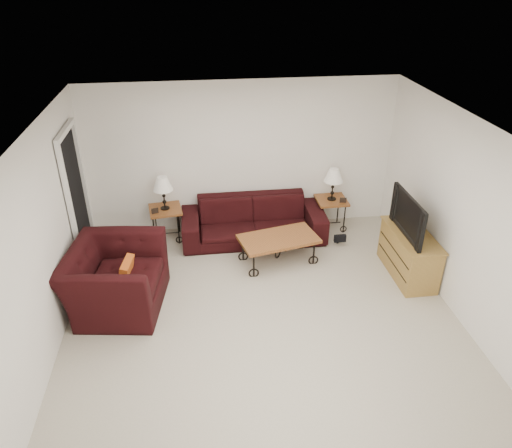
{
  "coord_description": "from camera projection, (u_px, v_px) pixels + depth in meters",
  "views": [
    {
      "loc": [
        -0.71,
        -4.82,
        4.09
      ],
      "look_at": [
        0.0,
        0.7,
        1.0
      ],
      "focal_mm": 33.7,
      "sensor_mm": 36.0,
      "label": 1
    }
  ],
  "objects": [
    {
      "name": "side_table_right",
      "position": [
        330.0,
        214.0,
        8.18
      ],
      "size": [
        0.51,
        0.51,
        0.55
      ],
      "primitive_type": "cube",
      "rotation": [
        0.0,
        0.0,
        0.01
      ],
      "color": "#9C5127",
      "rests_on": "ground"
    },
    {
      "name": "photo_frame_right",
      "position": [
        343.0,
        200.0,
        7.91
      ],
      "size": [
        0.11,
        0.04,
        0.09
      ],
      "primitive_type": "cube",
      "rotation": [
        0.0,
        0.0,
        -0.2
      ],
      "color": "black",
      "rests_on": "side_table_right"
    },
    {
      "name": "backpack",
      "position": [
        338.0,
        233.0,
        7.76
      ],
      "size": [
        0.36,
        0.32,
        0.38
      ],
      "primitive_type": "ellipsoid",
      "rotation": [
        0.0,
        0.0,
        0.41
      ],
      "color": "black",
      "rests_on": "ground"
    },
    {
      "name": "wall_front",
      "position": [
        313.0,
        407.0,
        3.47
      ],
      "size": [
        5.0,
        0.02,
        2.5
      ],
      "primitive_type": "cube",
      "color": "white",
      "rests_on": "ground"
    },
    {
      "name": "photo_frame_left",
      "position": [
        155.0,
        211.0,
        7.57
      ],
      "size": [
        0.11,
        0.05,
        0.09
      ],
      "primitive_type": "cube",
      "rotation": [
        0.0,
        0.0,
        0.31
      ],
      "color": "black",
      "rests_on": "side_table_left"
    },
    {
      "name": "wall_right",
      "position": [
        464.0,
        221.0,
        5.92
      ],
      "size": [
        0.02,
        5.0,
        2.5
      ],
      "primitive_type": "cube",
      "color": "white",
      "rests_on": "ground"
    },
    {
      "name": "tv_stand",
      "position": [
        409.0,
        254.0,
        6.94
      ],
      "size": [
        0.47,
        1.13,
        0.68
      ],
      "primitive_type": "cube",
      "color": "#A47C3D",
      "rests_on": "ground"
    },
    {
      "name": "wall_back",
      "position": [
        242.0,
        157.0,
        7.8
      ],
      "size": [
        5.0,
        0.02,
        2.5
      ],
      "primitive_type": "cube",
      "color": "white",
      "rests_on": "ground"
    },
    {
      "name": "sofa",
      "position": [
        253.0,
        220.0,
        7.84
      ],
      "size": [
        2.32,
        0.91,
        0.68
      ],
      "primitive_type": "imported",
      "color": "black",
      "rests_on": "ground"
    },
    {
      "name": "armchair",
      "position": [
        116.0,
        278.0,
        6.27
      ],
      "size": [
        1.32,
        1.46,
        0.85
      ],
      "primitive_type": "imported",
      "rotation": [
        0.0,
        0.0,
        1.43
      ],
      "color": "black",
      "rests_on": "ground"
    },
    {
      "name": "side_table_left",
      "position": [
        167.0,
        223.0,
        7.87
      ],
      "size": [
        0.57,
        0.57,
        0.55
      ],
      "primitive_type": "cube",
      "rotation": [
        0.0,
        0.0,
        0.13
      ],
      "color": "#9C5127",
      "rests_on": "ground"
    },
    {
      "name": "lamp_left",
      "position": [
        164.0,
        193.0,
        7.6
      ],
      "size": [
        0.35,
        0.35,
        0.55
      ],
      "primitive_type": null,
      "rotation": [
        0.0,
        0.0,
        0.13
      ],
      "color": "black",
      "rests_on": "side_table_left"
    },
    {
      "name": "ceiling",
      "position": [
        265.0,
        131.0,
        5.03
      ],
      "size": [
        5.0,
        5.0,
        0.0
      ],
      "primitive_type": "plane",
      "color": "white",
      "rests_on": "wall_back"
    },
    {
      "name": "wall_left",
      "position": [
        42.0,
        249.0,
        5.35
      ],
      "size": [
        0.02,
        5.0,
        2.5
      ],
      "primitive_type": "cube",
      "color": "white",
      "rests_on": "ground"
    },
    {
      "name": "doorway",
      "position": [
        77.0,
        202.0,
        6.9
      ],
      "size": [
        0.08,
        0.94,
        2.04
      ],
      "primitive_type": "cube",
      "color": "black",
      "rests_on": "ground"
    },
    {
      "name": "television",
      "position": [
        414.0,
        216.0,
        6.63
      ],
      "size": [
        0.13,
        1.01,
        0.58
      ],
      "primitive_type": "imported",
      "rotation": [
        0.0,
        0.0,
        -1.57
      ],
      "color": "black",
      "rests_on": "tv_stand"
    },
    {
      "name": "ground",
      "position": [
        263.0,
        317.0,
        6.24
      ],
      "size": [
        5.0,
        5.0,
        0.0
      ],
      "primitive_type": "plane",
      "color": "beige",
      "rests_on": "ground"
    },
    {
      "name": "throw_pillow",
      "position": [
        126.0,
        274.0,
        6.19
      ],
      "size": [
        0.16,
        0.4,
        0.39
      ],
      "primitive_type": "cube",
      "rotation": [
        0.0,
        0.0,
        1.43
      ],
      "color": "orange",
      "rests_on": "armchair"
    },
    {
      "name": "coffee_table",
      "position": [
        278.0,
        250.0,
        7.28
      ],
      "size": [
        1.26,
        0.87,
        0.43
      ],
      "primitive_type": "cube",
      "rotation": [
        0.0,
        0.0,
        0.23
      ],
      "color": "#9C5127",
      "rests_on": "ground"
    },
    {
      "name": "lamp_right",
      "position": [
        333.0,
        184.0,
        7.92
      ],
      "size": [
        0.31,
        0.31,
        0.55
      ],
      "primitive_type": null,
      "rotation": [
        0.0,
        0.0,
        0.01
      ],
      "color": "black",
      "rests_on": "side_table_right"
    }
  ]
}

